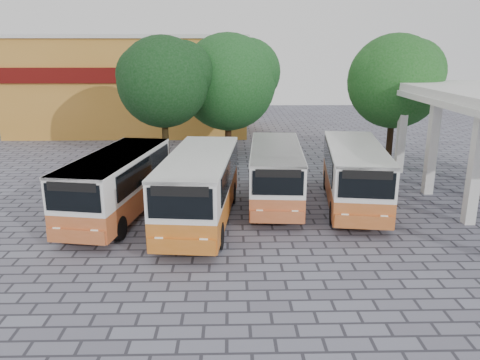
{
  "coord_description": "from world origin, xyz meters",
  "views": [
    {
      "loc": [
        -2.39,
        -16.83,
        7.3
      ],
      "look_at": [
        -1.94,
        3.61,
        1.5
      ],
      "focal_mm": 35.0,
      "sensor_mm": 36.0,
      "label": 1
    }
  ],
  "objects_px": {
    "bus_far_left": "(117,181)",
    "bus_far_right": "(354,172)",
    "bus_centre_right": "(276,170)",
    "bus_centre_left": "(200,184)"
  },
  "relations": [
    {
      "from": "bus_far_right",
      "to": "bus_centre_right",
      "type": "bearing_deg",
      "value": 179.19
    },
    {
      "from": "bus_far_left",
      "to": "bus_far_right",
      "type": "distance_m",
      "value": 10.89
    },
    {
      "from": "bus_far_left",
      "to": "bus_far_right",
      "type": "xyz_separation_m",
      "value": [
        10.81,
        1.28,
        0.04
      ]
    },
    {
      "from": "bus_far_left",
      "to": "bus_centre_left",
      "type": "xyz_separation_m",
      "value": [
        3.68,
        -0.82,
        0.09
      ]
    },
    {
      "from": "bus_far_left",
      "to": "bus_centre_right",
      "type": "height_order",
      "value": "bus_far_left"
    },
    {
      "from": "bus_centre_right",
      "to": "bus_centre_left",
      "type": "bearing_deg",
      "value": -138.15
    },
    {
      "from": "bus_centre_right",
      "to": "bus_far_right",
      "type": "relative_size",
      "value": 0.94
    },
    {
      "from": "bus_centre_right",
      "to": "bus_far_right",
      "type": "bearing_deg",
      "value": -4.86
    },
    {
      "from": "bus_far_left",
      "to": "bus_centre_right",
      "type": "bearing_deg",
      "value": 24.4
    },
    {
      "from": "bus_centre_left",
      "to": "bus_far_right",
      "type": "bearing_deg",
      "value": 21.92
    }
  ]
}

